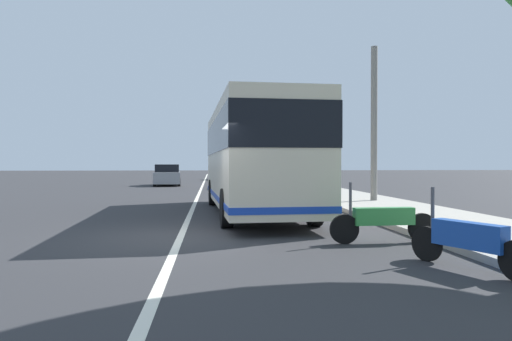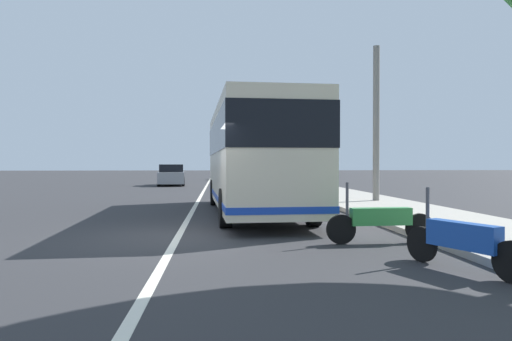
{
  "view_description": "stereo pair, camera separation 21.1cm",
  "coord_description": "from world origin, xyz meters",
  "px_view_note": "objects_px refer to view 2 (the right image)",
  "views": [
    {
      "loc": [
        -10.36,
        -0.69,
        1.61
      ],
      "look_at": [
        3.59,
        -2.04,
        1.42
      ],
      "focal_mm": 32.17,
      "sensor_mm": 36.0,
      "label": 1
    },
    {
      "loc": [
        -10.38,
        -0.9,
        1.61
      ],
      "look_at": [
        3.59,
        -2.04,
        1.42
      ],
      "focal_mm": 32.17,
      "sensor_mm": 36.0,
      "label": 2
    }
  ],
  "objects_px": {
    "car_side_street": "(245,178)",
    "car_behind_bus": "(172,176)",
    "utility_pole": "(376,125)",
    "coach_bus": "(254,154)",
    "motorcycle_angled": "(462,241)",
    "motorcycle_far_end": "(380,220)",
    "car_far_distant": "(229,173)"
  },
  "relations": [
    {
      "from": "car_side_street",
      "to": "car_behind_bus",
      "type": "bearing_deg",
      "value": 51.64
    },
    {
      "from": "utility_pole",
      "to": "coach_bus",
      "type": "bearing_deg",
      "value": 121.75
    },
    {
      "from": "motorcycle_angled",
      "to": "motorcycle_far_end",
      "type": "xyz_separation_m",
      "value": [
        2.48,
        0.37,
        0.0
      ]
    },
    {
      "from": "car_side_street",
      "to": "motorcycle_angled",
      "type": "bearing_deg",
      "value": -174.5
    },
    {
      "from": "utility_pole",
      "to": "car_side_street",
      "type": "bearing_deg",
      "value": 20.09
    },
    {
      "from": "motorcycle_angled",
      "to": "car_side_street",
      "type": "distance_m",
      "value": 24.24
    },
    {
      "from": "coach_bus",
      "to": "car_side_street",
      "type": "xyz_separation_m",
      "value": [
        15.83,
        -0.65,
        -1.3
      ]
    },
    {
      "from": "motorcycle_far_end",
      "to": "car_side_street",
      "type": "relative_size",
      "value": 0.51
    },
    {
      "from": "car_side_street",
      "to": "utility_pole",
      "type": "xyz_separation_m",
      "value": [
        -12.58,
        -4.6,
        2.55
      ]
    },
    {
      "from": "motorcycle_angled",
      "to": "coach_bus",
      "type": "bearing_deg",
      "value": -6.13
    },
    {
      "from": "car_far_distant",
      "to": "coach_bus",
      "type": "bearing_deg",
      "value": 176.77
    },
    {
      "from": "coach_bus",
      "to": "utility_pole",
      "type": "distance_m",
      "value": 6.3
    },
    {
      "from": "motorcycle_far_end",
      "to": "motorcycle_angled",
      "type": "bearing_deg",
      "value": 95.99
    },
    {
      "from": "motorcycle_angled",
      "to": "utility_pole",
      "type": "bearing_deg",
      "value": -36.21
    },
    {
      "from": "car_behind_bus",
      "to": "car_far_distant",
      "type": "bearing_deg",
      "value": 155.62
    },
    {
      "from": "car_side_street",
      "to": "car_far_distant",
      "type": "distance_m",
      "value": 17.18
    },
    {
      "from": "car_behind_bus",
      "to": "utility_pole",
      "type": "height_order",
      "value": "utility_pole"
    },
    {
      "from": "car_side_street",
      "to": "utility_pole",
      "type": "height_order",
      "value": "utility_pole"
    },
    {
      "from": "motorcycle_far_end",
      "to": "utility_pole",
      "type": "relative_size",
      "value": 0.35
    },
    {
      "from": "coach_bus",
      "to": "car_far_distant",
      "type": "bearing_deg",
      "value": -2.82
    },
    {
      "from": "car_behind_bus",
      "to": "car_side_street",
      "type": "bearing_deg",
      "value": 46.15
    },
    {
      "from": "car_behind_bus",
      "to": "car_far_distant",
      "type": "distance_m",
      "value": 13.57
    },
    {
      "from": "motorcycle_angled",
      "to": "car_far_distant",
      "type": "xyz_separation_m",
      "value": [
        41.33,
        2.58,
        0.22
      ]
    },
    {
      "from": "coach_bus",
      "to": "motorcycle_angled",
      "type": "bearing_deg",
      "value": -166.2
    },
    {
      "from": "motorcycle_angled",
      "to": "car_behind_bus",
      "type": "bearing_deg",
      "value": -8.7
    },
    {
      "from": "motorcycle_far_end",
      "to": "utility_pole",
      "type": "distance_m",
      "value": 10.01
    },
    {
      "from": "motorcycle_far_end",
      "to": "car_far_distant",
      "type": "relative_size",
      "value": 0.51
    },
    {
      "from": "car_far_distant",
      "to": "motorcycle_angled",
      "type": "bearing_deg",
      "value": -179.79
    },
    {
      "from": "coach_bus",
      "to": "motorcycle_angled",
      "type": "xyz_separation_m",
      "value": [
        -8.34,
        -2.51,
        -1.5
      ]
    },
    {
      "from": "car_side_street",
      "to": "utility_pole",
      "type": "distance_m",
      "value": 13.64
    },
    {
      "from": "car_side_street",
      "to": "car_far_distant",
      "type": "height_order",
      "value": "car_far_distant"
    },
    {
      "from": "utility_pole",
      "to": "motorcycle_angled",
      "type": "bearing_deg",
      "value": 166.67
    }
  ]
}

